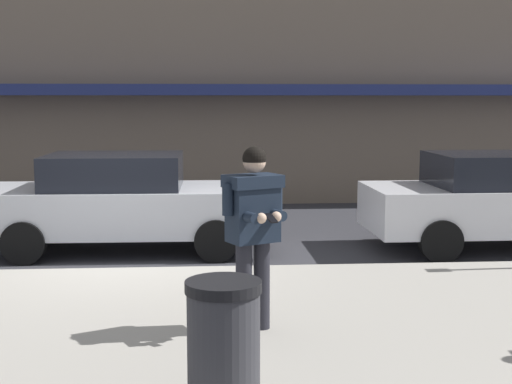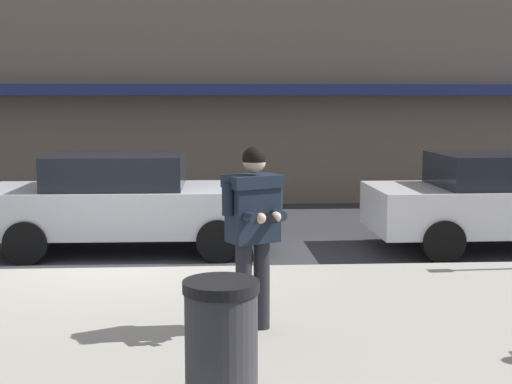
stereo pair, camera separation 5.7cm
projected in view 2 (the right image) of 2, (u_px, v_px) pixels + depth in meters
ground_plane at (120, 274)px, 9.81m from camera, size 80.00×80.00×0.00m
sidewalk at (185, 335)px, 7.04m from camera, size 32.00×5.30×0.14m
curb_paint_line at (192, 272)px, 9.92m from camera, size 28.00×0.12×0.01m
parked_sedan_mid at (127, 201)px, 11.22m from camera, size 4.52×1.97×1.54m
parked_sedan_far at (509, 200)px, 11.34m from camera, size 4.52×1.97×1.54m
man_texting_on_phone at (253, 218)px, 6.85m from camera, size 0.62×0.65×1.81m
trash_bin at (221, 347)px, 5.06m from camera, size 0.55×0.55×0.98m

